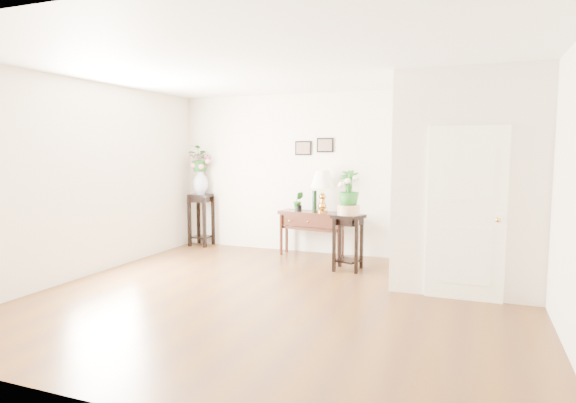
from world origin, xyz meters
The scene contains 21 objects.
floor centered at (0.00, 0.00, 0.00)m, with size 6.00×5.50×0.02m, color brown.
ceiling centered at (0.00, 0.00, 2.80)m, with size 6.00×5.50×0.02m, color white.
wall_back centered at (0.00, 2.75, 1.40)m, with size 6.00×0.02×2.80m, color beige.
wall_front centered at (0.00, -2.75, 1.40)m, with size 6.00×0.02×2.80m, color beige.
wall_left centered at (-3.00, 0.00, 1.40)m, with size 0.02×5.50×2.80m, color beige.
wall_right centered at (3.00, 0.00, 1.40)m, with size 0.02×5.50×2.80m, color beige.
partition centered at (2.10, 1.77, 1.40)m, with size 1.80×1.95×2.80m, color beige.
door centered at (2.10, 0.78, 1.05)m, with size 0.90×0.05×2.10m, color white.
art_print_left centered at (-0.65, 2.73, 1.85)m, with size 0.30×0.02×0.25m, color black.
art_print_right centered at (-0.25, 2.73, 1.90)m, with size 0.30×0.02×0.25m, color black.
wall_ornament centered at (1.16, 1.90, 2.05)m, with size 0.51×0.51×0.07m, color #B89A47.
console_table centered at (-0.40, 2.47, 0.38)m, with size 1.15×0.38×0.77m, color #361610.
table_lamp centered at (-0.21, 2.47, 1.12)m, with size 0.41×0.41×0.72m, color #BF8830.
green_vase centered at (-0.35, 2.47, 0.94)m, with size 0.07×0.07×0.36m, color black.
potted_plant centered at (-0.64, 2.47, 0.92)m, with size 0.17×0.14×0.32m, color #1C591A.
plant_stand_a centered at (-2.65, 2.57, 0.49)m, with size 0.38×0.38×0.99m, color black.
porcelain_vase centered at (-2.65, 2.57, 1.21)m, with size 0.27×0.27×0.48m, color silver, non-canonical shape.
lily_arrangement centered at (-2.65, 2.57, 1.64)m, with size 0.45×0.39×0.50m, color #1C591A.
plant_stand_b centered at (0.44, 1.69, 0.42)m, with size 0.40×0.40×0.85m, color black.
ceramic_bowl centered at (0.44, 1.69, 0.93)m, with size 0.33×0.33×0.15m, color tan.
narcissus centered at (0.44, 1.69, 1.24)m, with size 0.31×0.31×0.55m, color #1C591A.
Camera 1 is at (2.17, -5.30, 1.80)m, focal length 30.00 mm.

